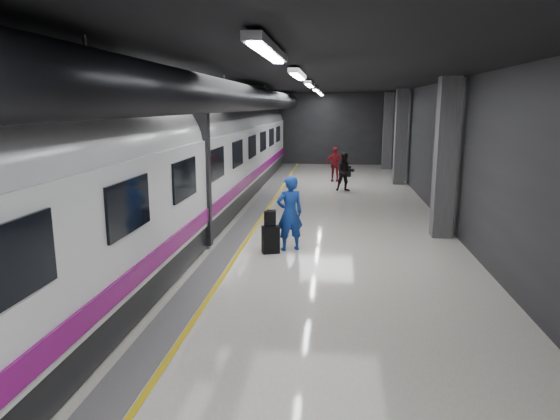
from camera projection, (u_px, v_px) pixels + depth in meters
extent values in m
plane|color=silver|center=(277.00, 251.00, 13.03)|extent=(40.00, 40.00, 0.00)
cube|color=black|center=(276.00, 73.00, 12.11)|extent=(10.00, 40.00, 0.02)
cube|color=#28282B|center=(313.00, 129.00, 32.03)|extent=(10.00, 0.02, 4.50)
cube|color=#28282B|center=(88.00, 162.00, 13.11)|extent=(0.02, 40.00, 4.50)
cube|color=#28282B|center=(482.00, 168.00, 12.04)|extent=(0.02, 40.00, 4.50)
cube|color=slate|center=(226.00, 249.00, 13.18)|extent=(0.65, 39.80, 0.01)
cube|color=yellow|center=(241.00, 249.00, 13.13)|extent=(0.10, 39.80, 0.01)
cylinder|color=black|center=(225.00, 96.00, 12.36)|extent=(0.80, 38.00, 0.80)
cube|color=silver|center=(268.00, 50.00, 6.23)|extent=(0.22, 2.60, 0.10)
cube|color=silver|center=(298.00, 74.00, 11.09)|extent=(0.22, 2.60, 0.10)
cube|color=silver|center=(310.00, 84.00, 15.96)|extent=(0.22, 2.60, 0.10)
cube|color=silver|center=(316.00, 89.00, 20.82)|extent=(0.22, 2.60, 0.10)
cube|color=silver|center=(320.00, 92.00, 25.69)|extent=(0.22, 2.60, 0.10)
cube|color=silver|center=(322.00, 94.00, 29.58)|extent=(0.22, 2.60, 0.10)
cube|color=#515154|center=(445.00, 159.00, 14.03)|extent=(0.55, 0.55, 4.50)
cube|color=#515154|center=(400.00, 137.00, 23.76)|extent=(0.55, 0.55, 4.50)
cube|color=#515154|center=(388.00, 131.00, 29.60)|extent=(0.55, 0.55, 4.50)
cube|color=black|center=(156.00, 234.00, 13.31)|extent=(2.80, 38.00, 0.60)
cube|color=white|center=(153.00, 182.00, 13.02)|extent=(2.90, 38.00, 2.20)
cylinder|color=white|center=(151.00, 146.00, 12.83)|extent=(2.80, 38.00, 2.80)
cube|color=#850C71|center=(209.00, 214.00, 13.03)|extent=(0.04, 38.00, 0.35)
cube|color=black|center=(153.00, 173.00, 12.97)|extent=(3.05, 0.25, 3.80)
cube|color=black|center=(8.00, 265.00, 5.00)|extent=(0.05, 1.60, 0.85)
cube|color=black|center=(129.00, 206.00, 7.92)|extent=(0.05, 1.60, 0.85)
cube|color=black|center=(185.00, 179.00, 10.84)|extent=(0.05, 1.60, 0.85)
cube|color=black|center=(217.00, 164.00, 13.76)|extent=(0.05, 1.60, 0.85)
cube|color=black|center=(238.00, 153.00, 16.67)|extent=(0.05, 1.60, 0.85)
cube|color=black|center=(252.00, 146.00, 19.59)|extent=(0.05, 1.60, 0.85)
cube|color=black|center=(263.00, 141.00, 22.51)|extent=(0.05, 1.60, 0.85)
cube|color=black|center=(272.00, 137.00, 25.43)|extent=(0.05, 1.60, 0.85)
cube|color=black|center=(278.00, 134.00, 28.35)|extent=(0.05, 1.60, 0.85)
imported|color=#1639AB|center=(290.00, 213.00, 12.91)|extent=(0.85, 0.72, 1.96)
cube|color=black|center=(271.00, 240.00, 12.77)|extent=(0.50, 0.40, 0.71)
cube|color=black|center=(270.00, 219.00, 12.68)|extent=(0.32, 0.23, 0.38)
imported|color=black|center=(345.00, 172.00, 22.01)|extent=(0.93, 0.78, 1.70)
imported|color=maroon|center=(335.00, 164.00, 24.89)|extent=(1.01, 0.45, 1.71)
cube|color=black|center=(347.00, 171.00, 26.59)|extent=(0.45, 0.38, 0.56)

